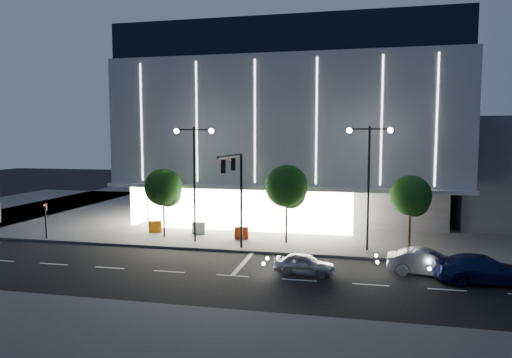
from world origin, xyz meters
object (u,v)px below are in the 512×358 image
Objects in this scene: ped_signal_far at (46,217)px; car_third at (483,269)px; traffic_mast at (236,183)px; barrier_a at (155,227)px; tree_left at (164,189)px; car_lead at (304,264)px; street_lamp_east at (369,169)px; street_lamp_west at (194,167)px; barrier_c at (241,233)px; tree_mid at (287,189)px; tree_right at (411,198)px; barrier_b at (199,228)px; car_second at (427,262)px.

car_third is at bearing -7.82° from ped_signal_far.
traffic_mast is 6.43× the size of barrier_a.
tree_left reaches higher than car_lead.
street_lamp_east reaches higher than car_third.
barrier_c is at bearing 23.35° from street_lamp_west.
street_lamp_west reaches higher than tree_mid.
street_lamp_west is (-4.00, 2.66, 0.93)m from traffic_mast.
car_third reaches higher than car_lead.
barrier_a is at bearing 161.85° from barrier_c.
car_third is (15.23, -3.13, -4.24)m from traffic_mast.
traffic_mast is 1.28× the size of tree_right.
ped_signal_far is (-12.00, -1.50, -4.07)m from street_lamp_west.
car_third is (3.20, -6.81, -3.10)m from tree_right.
barrier_c is at bearing -21.15° from barrier_b.
ped_signal_far reaches higher than car_third.
tree_left is (9.03, 2.52, 2.15)m from ped_signal_far.
car_second is (0.32, -5.93, -3.12)m from tree_right.
car_third is at bearing -17.05° from tree_left.
barrier_c is at bearing 171.48° from street_lamp_east.
traffic_mast is 7.67m from car_lead.
tree_left is at bearing 79.62° from car_second.
barrier_c is at bearing 44.09° from car_lead.
tree_left is at bearing 173.27° from barrier_c.
barrier_b is (-0.60, 2.60, -5.31)m from street_lamp_west.
tree_right is 20.79m from barrier_a.
barrier_c is at bearing -26.79° from barrier_a.
tree_mid is (19.03, 2.52, 2.45)m from ped_signal_far.
ped_signal_far is at bearing 76.79° from car_third.
car_third reaches higher than barrier_a.
traffic_mast reaches higher than car_second.
tree_right is 1.02× the size of car_third.
street_lamp_west is 12.30m from car_lead.
tree_mid is 1.14× the size of car_third.
barrier_b is at bearing 174.56° from tree_right.
traffic_mast reaches higher than car_lead.
barrier_a is at bearing 148.68° from traffic_mast.
barrier_c is at bearing 178.08° from tree_right.
car_lead is at bearing -34.89° from traffic_mast.
ped_signal_far reaches higher than car_second.
barrier_b and barrier_c have the same top height.
barrier_a is (-1.48, 1.46, -3.38)m from tree_left.
street_lamp_west is at bearing 7.13° from ped_signal_far.
tree_left is (-15.97, 1.02, -1.92)m from street_lamp_east.
street_lamp_east is 1.67× the size of car_third.
tree_right reaches higher than car_third.
traffic_mast is 4.89m from street_lamp_west.
tree_right is 5.01× the size of barrier_b.
street_lamp_west is at bearing -81.76° from barrier_b.
street_lamp_west is at bearing -48.35° from barrier_a.
street_lamp_east is at bearing 0.00° from street_lamp_west.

